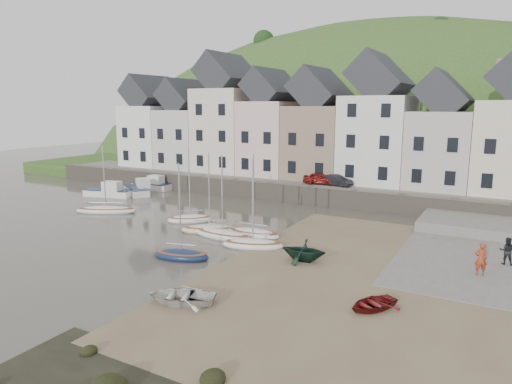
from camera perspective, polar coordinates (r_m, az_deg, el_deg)
The scene contains 25 objects.
ground at distance 31.18m, azimuth -5.44°, elevation -7.21°, with size 160.00×160.00×0.00m, color #413D33.
quay_land at distance 59.50m, azimuth 12.34°, elevation 1.90°, with size 90.00×30.00×1.50m, color #365220.
quay_street at distance 48.61m, azimuth 8.38°, elevation 1.07°, with size 70.00×7.00×0.10m, color slate.
seawall at distance 45.52m, azimuth 6.78°, elevation -0.37°, with size 70.00×1.20×1.80m, color slate.
beach at distance 26.81m, azimuth 14.65°, elevation -10.48°, with size 18.00×26.00×0.06m, color brown.
slipway at distance 33.76m, azimuth 24.80°, elevation -6.67°, with size 8.00×18.00×0.12m, color slate.
hillside at distance 91.40m, azimuth 14.06°, elevation -7.22°, with size 134.40×84.00×84.00m.
townhouse_terrace at distance 50.73m, azimuth 11.87°, elevation 7.92°, with size 61.05×8.00×13.93m.
sailboat_0 at distance 43.75m, azimuth -18.07°, elevation -2.13°, with size 5.54×3.92×6.32m.
sailboat_1 at distance 38.79m, azimuth -8.14°, elevation -3.29°, with size 3.83×3.54×6.32m.
sailboat_2 at distance 35.45m, azimuth -5.73°, elevation -4.57°, with size 4.51×3.48×6.32m.
sailboat_3 at distance 34.12m, azimuth -0.30°, elevation -5.12°, with size 4.18×1.73×6.32m.
sailboat_4 at distance 33.86m, azimuth -4.15°, elevation -5.28°, with size 4.84×1.66×6.32m.
sailboat_5 at distance 29.69m, azimuth -9.24°, elevation -7.69°, with size 3.92×2.38×6.32m.
sailboat_6 at distance 31.52m, azimuth -0.40°, elevation -6.46°, with size 4.45×2.87×6.32m.
motorboat_0 at distance 52.02m, azimuth -14.41°, elevation 0.39°, with size 5.00×4.07×1.70m.
motorboat_1 at distance 51.38m, azimuth -17.70°, elevation 0.10°, with size 5.45×2.95×1.70m.
motorboat_2 at distance 54.39m, azimuth -12.65°, elevation 0.91°, with size 4.76×2.01×1.70m.
rowboat_white at distance 23.28m, azimuth -9.24°, elevation -12.58°, with size 2.41×3.37×0.70m, color white.
rowboat_green at distance 28.76m, azimuth 5.93°, elevation -7.13°, with size 2.36×2.74×1.44m, color black.
rowboat_red at distance 23.03m, azimuth 14.23°, elevation -13.25°, with size 1.86×2.60×0.54m, color maroon.
person_red at distance 29.02m, azimuth 26.09°, elevation -7.45°, with size 0.68×0.45×1.88m, color #9F371D.
person_dark at distance 31.65m, azimuth 28.65°, elevation -6.41°, with size 0.82×0.64×1.68m, color black.
car_left at distance 47.59m, azimuth 7.96°, elevation 1.66°, with size 1.40×3.48×1.19m, color maroon.
car_right at distance 47.02m, azimuth 9.87°, elevation 1.46°, with size 1.19×3.42×1.13m, color black.
Camera 1 is at (16.99, -24.34, 9.53)m, focal length 32.28 mm.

